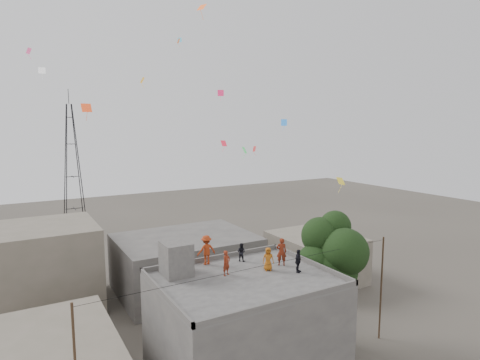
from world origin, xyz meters
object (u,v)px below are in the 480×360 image
at_px(tree, 333,256).
at_px(person_red_adult, 281,252).
at_px(stair_head_box, 176,259).
at_px(person_dark_adult, 298,261).
at_px(transmission_tower, 72,170).

distance_m(tree, person_red_adult, 4.24).
distance_m(stair_head_box, tree, 10.80).
xyz_separation_m(tree, person_dark_adult, (-4.01, -1.30, 0.71)).
height_order(stair_head_box, person_red_adult, stair_head_box).
bearing_deg(person_dark_adult, transmission_tower, 68.06).
xyz_separation_m(stair_head_box, tree, (10.57, -2.00, -1.00)).
height_order(stair_head_box, tree, tree).
distance_m(tree, transmission_tower, 41.12).
relative_size(stair_head_box, person_red_adult, 1.12).
distance_m(stair_head_box, person_red_adult, 6.66).
bearing_deg(stair_head_box, person_red_adult, -15.29).
bearing_deg(person_dark_adult, person_red_adult, 62.63).
distance_m(tree, person_dark_adult, 4.27).
relative_size(stair_head_box, tree, 0.22).
bearing_deg(stair_head_box, tree, -10.74).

